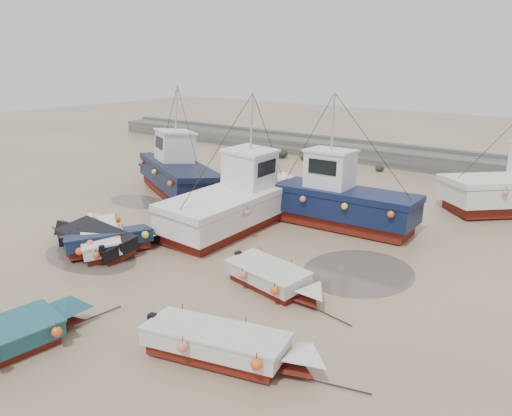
# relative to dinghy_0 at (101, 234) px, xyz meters

# --- Properties ---
(ground) EXTENTS (120.00, 120.00, 0.00)m
(ground) POSITION_rel_dinghy_0_xyz_m (4.46, 1.19, -0.54)
(ground) COLOR tan
(ground) RESTS_ON ground
(seawall) EXTENTS (60.00, 4.92, 1.50)m
(seawall) POSITION_rel_dinghy_0_xyz_m (4.51, 23.18, 0.09)
(seawall) COLOR slate
(seawall) RESTS_ON ground
(puddle_a) EXTENTS (4.66, 4.66, 0.01)m
(puddle_a) POSITION_rel_dinghy_0_xyz_m (0.70, -1.08, -0.54)
(puddle_a) COLOR #554D45
(puddle_a) RESTS_ON ground
(puddle_b) EXTENTS (4.11, 4.11, 0.01)m
(puddle_b) POSITION_rel_dinghy_0_xyz_m (10.07, 4.21, -0.54)
(puddle_b) COLOR #554D45
(puddle_b) RESTS_ON ground
(puddle_c) EXTENTS (3.75, 3.75, 0.01)m
(puddle_c) POSITION_rel_dinghy_0_xyz_m (-4.12, 5.38, -0.54)
(puddle_c) COLOR #554D45
(puddle_c) RESTS_ON ground
(puddle_d) EXTENTS (5.88, 5.88, 0.01)m
(puddle_d) POSITION_rel_dinghy_0_xyz_m (6.70, 11.17, -0.54)
(puddle_d) COLOR #554D45
(puddle_d) RESTS_ON ground
(dinghy_0) EXTENTS (5.67, 4.10, 1.43)m
(dinghy_0) POSITION_rel_dinghy_0_xyz_m (0.00, 0.00, 0.00)
(dinghy_0) COLOR maroon
(dinghy_0) RESTS_ON ground
(dinghy_1) EXTENTS (3.28, 5.52, 1.43)m
(dinghy_1) POSITION_rel_dinghy_0_xyz_m (1.02, 0.05, 0.01)
(dinghy_1) COLOR maroon
(dinghy_1) RESTS_ON ground
(dinghy_2) EXTENTS (2.25, 5.51, 1.43)m
(dinghy_2) POSITION_rel_dinghy_0_xyz_m (4.80, -6.44, 0.02)
(dinghy_2) COLOR maroon
(dinghy_2) RESTS_ON ground
(dinghy_3) EXTENTS (6.16, 2.69, 1.43)m
(dinghy_3) POSITION_rel_dinghy_0_xyz_m (9.87, -3.20, 0.00)
(dinghy_3) COLOR maroon
(dinghy_3) RESTS_ON ground
(dinghy_4) EXTENTS (6.34, 2.35, 1.43)m
(dinghy_4) POSITION_rel_dinghy_0_xyz_m (-0.02, -0.36, 0.00)
(dinghy_4) COLOR maroon
(dinghy_4) RESTS_ON ground
(dinghy_5) EXTENTS (5.27, 2.33, 1.43)m
(dinghy_5) POSITION_rel_dinghy_0_xyz_m (8.47, 1.00, 0.02)
(dinghy_5) COLOR maroon
(dinghy_5) RESTS_ON ground
(cabin_boat_0) EXTENTS (10.40, 6.42, 6.22)m
(cabin_boat_0) POSITION_rel_dinghy_0_xyz_m (-3.82, 8.00, 0.77)
(cabin_boat_0) COLOR maroon
(cabin_boat_0) RESTS_ON ground
(cabin_boat_1) EXTENTS (3.32, 11.31, 6.22)m
(cabin_boat_1) POSITION_rel_dinghy_0_xyz_m (3.09, 5.82, 0.76)
(cabin_boat_1) COLOR maroon
(cabin_boat_1) RESTS_ON ground
(cabin_boat_2) EXTENTS (9.90, 3.12, 6.22)m
(cabin_boat_2) POSITION_rel_dinghy_0_xyz_m (6.60, 8.43, 0.81)
(cabin_boat_2) COLOR maroon
(cabin_boat_2) RESTS_ON ground
(person) EXTENTS (0.83, 0.80, 1.92)m
(person) POSITION_rel_dinghy_0_xyz_m (2.75, 7.28, -0.54)
(person) COLOR #1A213E
(person) RESTS_ON ground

